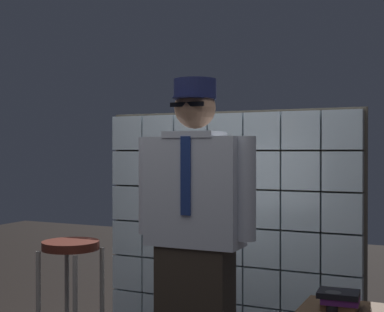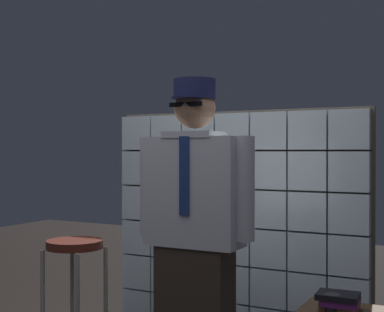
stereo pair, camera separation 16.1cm
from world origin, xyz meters
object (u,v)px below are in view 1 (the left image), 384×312
Objects in this scene: bar_stool at (71,276)px; book_stack at (340,300)px; standing_person at (195,233)px; coffee_mug at (334,302)px.

bar_stool is 3.77× the size of book_stack.
book_stack is (0.75, 0.14, -0.31)m from standing_person.
standing_person is at bearing -169.55° from book_stack.
standing_person reaches higher than book_stack.
bar_stool is at bearing -177.20° from standing_person.
coffee_mug is at bearing 6.88° from standing_person.
book_stack and coffee_mug have the same top height.
standing_person is at bearing 3.28° from bar_stool.
bar_stool reaches higher than coffee_mug.
standing_person reaches higher than coffee_mug.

